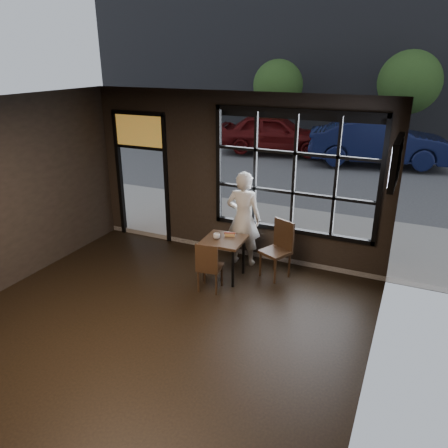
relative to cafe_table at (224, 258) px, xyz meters
The scene contains 17 objects.
floor 2.50m from the cafe_table, 96.58° to the right, with size 6.00×7.00×0.02m, color black.
ceiling 3.76m from the cafe_table, 96.58° to the right, with size 6.00×7.00×0.02m, color black.
wall_right 3.86m from the cafe_table, 42.12° to the right, with size 0.04×7.00×3.20m, color black.
window_frame 1.99m from the cafe_table, 48.70° to the left, with size 3.06×0.12×2.28m, color black.
stained_transom 3.26m from the cafe_table, 156.35° to the left, with size 1.20×0.06×0.70m, color orange.
street_asphalt 21.55m from the cafe_table, 90.75° to the left, with size 60.00×41.00×0.04m, color #545456.
cafe_table is the anchor object (origin of this frame).
chair_near 0.50m from the cafe_table, 94.23° to the right, with size 0.39×0.39×0.90m, color #312013.
chair_window 0.94m from the cafe_table, 26.17° to the left, with size 0.46×0.46×1.05m, color #312013.
man 0.89m from the cafe_table, 83.16° to the left, with size 0.67×0.44×1.83m, color silver.
hotdog 0.44m from the cafe_table, 77.07° to the left, with size 0.20×0.08×0.06m, color tan, non-canonical shape.
cup 0.44m from the cafe_table, 160.07° to the right, with size 0.12×0.12×0.10m, color silver.
tv 3.32m from the cafe_table, ahead, with size 0.13×1.14×0.67m, color black.
navy_car 10.12m from the cafe_table, 81.27° to the left, with size 1.70×4.88×1.61m, color black.
maroon_car 10.75m from the cafe_table, 103.54° to the left, with size 1.79×4.46×1.52m, color #4B0A0B.
tree_left 12.94m from the cafe_table, 103.99° to the left, with size 2.14×2.14×3.65m.
tree_right 12.58m from the cafe_table, 79.93° to the left, with size 2.35×2.35×4.00m.
Camera 1 is at (3.22, -4.00, 3.79)m, focal length 35.00 mm.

